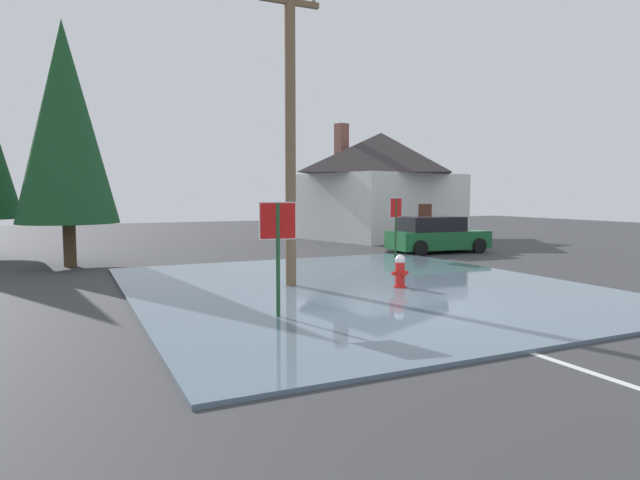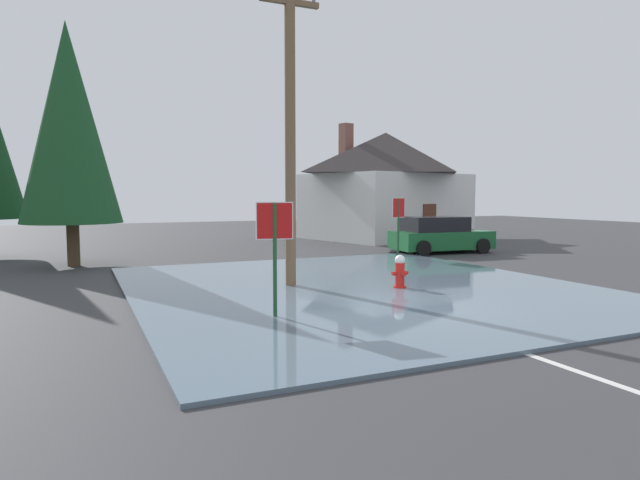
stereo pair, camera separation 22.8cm
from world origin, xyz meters
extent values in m
cube|color=#38383A|center=(0.00, 0.00, -0.05)|extent=(80.00, 80.00, 0.10)
cube|color=slate|center=(0.37, 2.63, 0.04)|extent=(11.45, 12.72, 0.07)
cube|color=silver|center=(0.73, -2.36, 0.00)|extent=(4.35, 0.60, 0.01)
cube|color=silver|center=(-0.03, -5.01, 0.00)|extent=(0.18, 2.58, 0.01)
cylinder|color=#1E4C28|center=(-2.84, 0.09, 1.16)|extent=(0.08, 0.08, 2.32)
cube|color=white|center=(-2.84, 0.09, 1.97)|extent=(0.73, 0.15, 0.74)
cube|color=red|center=(-2.84, 0.09, 1.97)|extent=(0.69, 0.15, 0.70)
cylinder|color=red|center=(1.25, 1.93, 0.06)|extent=(0.33, 0.33, 0.11)
cylinder|color=red|center=(1.25, 1.93, 0.41)|extent=(0.24, 0.24, 0.61)
sphere|color=white|center=(1.25, 1.93, 0.79)|extent=(0.27, 0.27, 0.27)
cylinder|color=red|center=(1.07, 1.93, 0.45)|extent=(0.11, 0.10, 0.10)
cylinder|color=red|center=(1.43, 1.93, 0.45)|extent=(0.11, 0.10, 0.10)
cylinder|color=red|center=(1.25, 1.76, 0.45)|extent=(0.12, 0.11, 0.12)
cylinder|color=brown|center=(-1.20, 3.44, 4.00)|extent=(0.28, 0.28, 8.00)
cube|color=brown|center=(-1.20, 3.44, 7.40)|extent=(1.60, 0.14, 0.14)
cylinder|color=slate|center=(-0.53, 3.44, 7.53)|extent=(0.10, 0.10, 0.12)
cylinder|color=#1E4C28|center=(4.87, 7.69, 1.17)|extent=(0.08, 0.08, 2.34)
cube|color=white|center=(4.87, 7.69, 1.98)|extent=(0.71, 0.29, 0.76)
cube|color=red|center=(4.87, 7.69, 1.98)|extent=(0.68, 0.29, 0.71)
cube|color=silver|center=(9.81, 16.82, 1.81)|extent=(9.12, 8.20, 3.63)
pyramid|color=#332D2D|center=(9.81, 16.82, 4.81)|extent=(9.85, 8.85, 2.36)
cube|color=brown|center=(7.64, 17.52, 5.40)|extent=(0.72, 0.72, 2.12)
cube|color=#592D1E|center=(10.58, 13.62, 1.00)|extent=(0.99, 0.29, 2.00)
cube|color=#195B2D|center=(7.90, 9.01, 0.55)|extent=(4.36, 2.13, 0.76)
cube|color=black|center=(7.56, 9.03, 1.24)|extent=(2.65, 1.79, 0.62)
cylinder|color=black|center=(9.40, 9.81, 0.32)|extent=(0.65, 0.27, 0.64)
cylinder|color=black|center=(9.27, 7.99, 0.32)|extent=(0.65, 0.27, 0.64)
cylinder|color=black|center=(6.53, 10.02, 0.32)|extent=(0.65, 0.27, 0.64)
cylinder|color=black|center=(6.40, 8.21, 0.32)|extent=(0.65, 0.27, 0.64)
cylinder|color=#4C3823|center=(-6.48, 10.71, 0.75)|extent=(0.42, 0.42, 1.50)
cone|color=#194723|center=(-6.48, 10.71, 4.93)|extent=(3.34, 3.34, 6.85)
camera|label=1|loc=(-6.60, -9.81, 2.47)|focal=30.42mm
camera|label=2|loc=(-6.39, -9.90, 2.47)|focal=30.42mm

